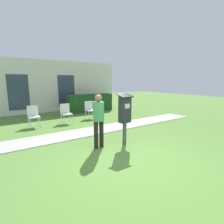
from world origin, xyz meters
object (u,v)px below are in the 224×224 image
parking_meter (125,112)px  person_standing (99,117)px  outdoor_chair_right (90,108)px  outdoor_chair_middle (66,112)px  outdoor_chair_left (33,115)px

parking_meter → person_standing: bearing=165.9°
person_standing → outdoor_chair_right: (1.66, 3.79, -0.40)m
person_standing → parking_meter: bearing=4.2°
outdoor_chair_middle → outdoor_chair_right: size_ratio=1.00×
person_standing → outdoor_chair_left: 3.85m
person_standing → outdoor_chair_left: person_standing is taller
outdoor_chair_middle → outdoor_chair_left: bearing=156.3°
parking_meter → outdoor_chair_right: parking_meter is taller
outdoor_chair_right → parking_meter: bearing=-122.2°
parking_meter → outdoor_chair_left: size_ratio=1.77×
outdoor_chair_left → outdoor_chair_right: (2.75, 0.12, 0.00)m
parking_meter → outdoor_chair_right: (0.85, 3.99, -0.49)m
person_standing → outdoor_chair_middle: bearing=103.8°
outdoor_chair_left → outdoor_chair_middle: bearing=-23.9°
parking_meter → person_standing: (-0.80, 0.20, -0.09)m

